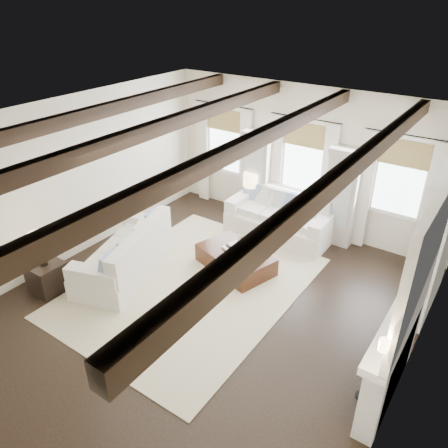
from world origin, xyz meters
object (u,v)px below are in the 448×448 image
Objects in this scene: ottoman at (236,260)px; side_table_front at (47,277)px; sofa_left at (127,255)px; sofa_back at (281,218)px; side_table_back at (250,209)px.

ottoman is 2.63× the size of side_table_front.
sofa_left is 2.10m from ottoman.
side_table_front is at bearing -123.74° from sofa_left.
sofa_back is 3.92× the size of side_table_back.
sofa_left reaches higher than sofa_back.
side_table_back is (1.60, 4.44, 0.01)m from side_table_front.
sofa_left is 1.71× the size of ottoman.
sofa_back is 0.94m from side_table_back.
sofa_back is 0.92× the size of sofa_left.
side_table_front is (-2.51, -4.26, -0.13)m from sofa_back.
sofa_left is 1.47m from side_table_front.
sofa_back is 1.57× the size of ottoman.
side_table_back is at bearing 70.23° from side_table_front.
ottoman is (1.63, 1.31, -0.20)m from sofa_left.
sofa_left is (-1.70, -3.05, -0.01)m from sofa_back.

